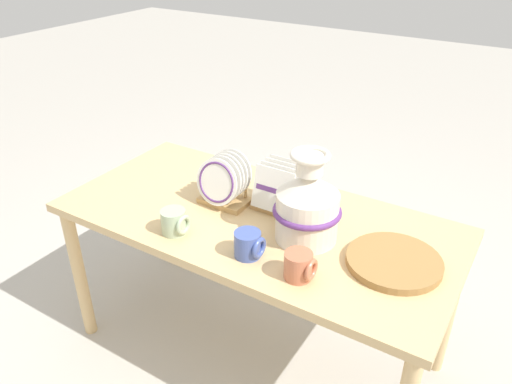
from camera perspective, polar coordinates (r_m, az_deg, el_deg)
The scene contains 9 objects.
ground_plane at distance 2.44m, azimuth -0.00°, elevation -17.34°, with size 14.00×14.00×0.00m, color #B2ADA3.
display_table at distance 2.02m, azimuth -0.00°, elevation -4.69°, with size 1.58×0.76×0.72m.
ceramic_vase at distance 1.79m, azimuth 5.90°, elevation -1.41°, with size 0.25×0.25×0.35m.
dish_rack_round_plates at distance 2.02m, azimuth -3.74°, elevation 0.92°, with size 0.20×0.16×0.21m.
dish_rack_square_plates at distance 1.99m, azimuth 2.66°, elevation -0.15°, with size 0.20×0.16×0.19m.
wicker_charger_stack at distance 1.78m, azimuth 15.49°, elevation -7.68°, with size 0.32×0.32×0.03m.
mug_sage_glaze at distance 1.88m, azimuth -9.27°, elevation -3.40°, with size 0.10×0.09×0.09m.
mug_cobalt_glaze at distance 1.73m, azimuth -0.83°, elevation -6.03°, with size 0.10×0.09×0.09m.
mug_terracotta_glaze at distance 1.64m, azimuth 5.00°, elevation -8.42°, with size 0.10×0.09×0.09m.
Camera 1 is at (0.88, -1.42, 1.77)m, focal length 35.00 mm.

